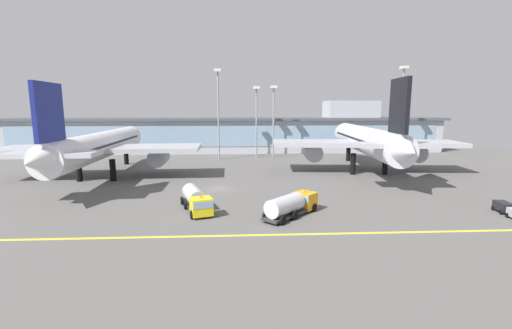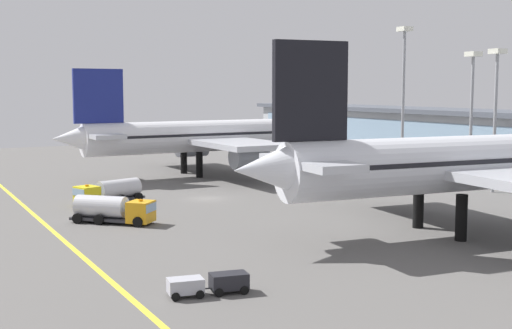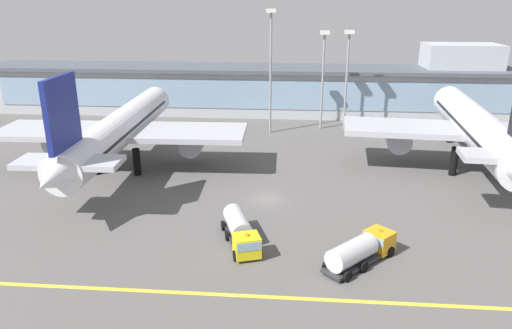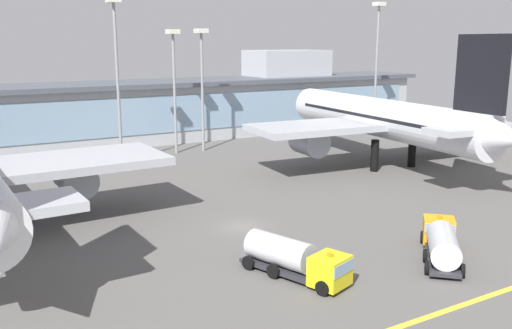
% 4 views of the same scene
% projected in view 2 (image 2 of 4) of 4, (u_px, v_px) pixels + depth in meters
% --- Properties ---
extents(ground_plane, '(185.58, 185.58, 0.00)m').
position_uv_depth(ground_plane, '(207.00, 199.00, 89.10)').
color(ground_plane, '#5B5956').
extents(taxiway_centreline_stripe, '(148.47, 0.50, 0.01)m').
position_uv_depth(taxiway_centreline_stripe, '(32.00, 213.00, 78.82)').
color(taxiway_centreline_stripe, yellow).
rests_on(taxiway_centreline_stripe, ground).
extents(terminal_building, '(135.56, 14.00, 15.87)m').
position_uv_depth(terminal_building, '(500.00, 141.00, 110.28)').
color(terminal_building, '#ADB2B7').
rests_on(terminal_building, ground).
extents(airliner_near_left, '(38.62, 51.14, 17.22)m').
position_uv_depth(airliner_near_left, '(208.00, 137.00, 113.87)').
color(airliner_near_left, black).
rests_on(airliner_near_left, ground).
extents(airliner_near_right, '(40.12, 49.05, 18.41)m').
position_uv_depth(airliner_near_right, '(464.00, 165.00, 67.91)').
color(airliner_near_right, black).
rests_on(airliner_near_right, ground).
extents(fuel_tanker_truck, '(5.35, 9.34, 2.90)m').
position_uv_depth(fuel_tanker_truck, '(108.00, 192.00, 84.97)').
color(fuel_tanker_truck, black).
rests_on(fuel_tanker_truck, ground).
extents(baggage_tug_near, '(2.59, 5.77, 1.40)m').
position_uv_depth(baggage_tug_near, '(209.00, 283.00, 47.53)').
color(baggage_tug_near, black).
rests_on(baggage_tug_near, ground).
extents(service_truck_far, '(8.03, 8.19, 2.90)m').
position_uv_depth(service_truck_far, '(115.00, 209.00, 72.68)').
color(service_truck_far, black).
rests_on(service_truck_far, ground).
extents(apron_light_mast_west, '(1.80, 1.80, 19.59)m').
position_uv_depth(apron_light_mast_west, '(496.00, 96.00, 93.35)').
color(apron_light_mast_west, gray).
rests_on(apron_light_mast_west, ground).
extents(apron_light_mast_centre, '(1.80, 1.80, 23.52)m').
position_uv_depth(apron_light_mast_centre, '(404.00, 81.00, 104.42)').
color(apron_light_mast_centre, gray).
rests_on(apron_light_mast_centre, ground).
extents(apron_light_mast_far_east, '(1.80, 1.80, 19.43)m').
position_uv_depth(apron_light_mast_far_east, '(472.00, 97.00, 97.59)').
color(apron_light_mast_far_east, gray).
rests_on(apron_light_mast_far_east, ground).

